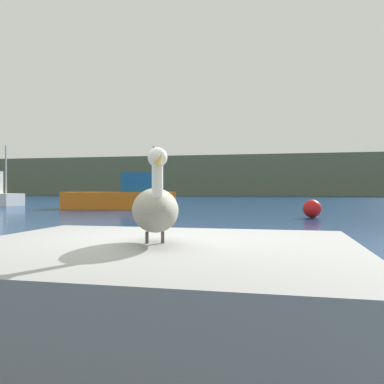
% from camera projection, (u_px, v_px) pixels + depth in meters
% --- Properties ---
extents(ground_plane, '(260.00, 260.00, 0.00)m').
position_uv_depth(ground_plane, '(154.00, 308.00, 4.14)').
color(ground_plane, navy).
extents(hillside_backdrop, '(140.00, 11.78, 7.84)m').
position_uv_depth(hillside_backdrop, '(274.00, 176.00, 80.07)').
color(hillside_backdrop, '#5B664C').
rests_on(hillside_backdrop, ground).
extents(pier_dock, '(3.51, 3.00, 0.75)m').
position_uv_depth(pier_dock, '(155.00, 287.00, 3.52)').
color(pier_dock, gray).
rests_on(pier_dock, ground).
extents(pelican, '(0.70, 1.25, 0.81)m').
position_uv_depth(pelican, '(155.00, 208.00, 3.50)').
color(pelican, gray).
rests_on(pelican, pier_dock).
extents(fishing_boat_orange, '(7.43, 4.02, 4.00)m').
position_uv_depth(fishing_boat_orange, '(126.00, 196.00, 25.77)').
color(fishing_boat_orange, orange).
rests_on(fishing_boat_orange, ground).
extents(mooring_buoy, '(0.78, 0.78, 0.78)m').
position_uv_depth(mooring_buoy, '(312.00, 209.00, 17.28)').
color(mooring_buoy, red).
rests_on(mooring_buoy, ground).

